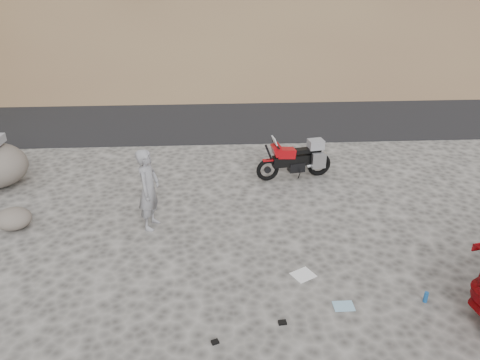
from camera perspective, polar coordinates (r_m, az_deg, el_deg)
The scene contains 10 objects.
ground at distance 9.47m, azimuth 1.89°, elevation -8.23°, with size 140.00×140.00×0.00m, color #44423F.
road at distance 17.62m, azimuth -0.60°, elevation 8.65°, with size 120.00×7.00×0.05m, color black.
motorcycle at distance 12.12m, azimuth 7.06°, elevation 2.52°, with size 2.01×0.79×1.20m.
man at distance 10.32m, azimuth -10.63°, elevation -5.52°, with size 0.65×0.43×1.79m, color gray.
small_rock at distance 11.07m, azimuth -25.91°, elevation -4.26°, with size 0.80×0.73×0.45m.
gear_white_cloth at distance 8.83m, azimuth 7.71°, elevation -11.39°, with size 0.38×0.34×0.01m, color white.
gear_bottle at distance 8.72m, azimuth 21.71°, elevation -13.13°, with size 0.07×0.07×0.20m, color #184F92.
gear_glove_a at distance 7.84m, azimuth 5.19°, elevation -16.91°, with size 0.13×0.09×0.04m, color black.
gear_glove_b at distance 7.53m, azimuth -3.06°, elevation -19.11°, with size 0.11×0.08×0.04m, color black.
gear_blue_cloth at distance 8.30m, azimuth 12.51°, elevation -14.77°, with size 0.34×0.25×0.01m, color #88B6D2.
Camera 1 is at (-0.73, -7.75, 5.39)m, focal length 35.00 mm.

